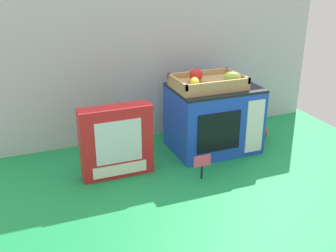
% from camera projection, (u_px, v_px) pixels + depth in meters
% --- Properties ---
extents(ground_plane, '(1.70, 1.70, 0.00)m').
position_uv_depth(ground_plane, '(185.00, 158.00, 1.74)').
color(ground_plane, '#198C47').
rests_on(ground_plane, ground).
extents(display_back_panel, '(1.61, 0.03, 0.75)m').
position_uv_depth(display_back_panel, '(160.00, 57.00, 1.87)').
color(display_back_panel, '#B7BABF').
rests_on(display_back_panel, ground).
extents(toy_microwave, '(0.37, 0.28, 0.29)m').
position_uv_depth(toy_microwave, '(213.00, 118.00, 1.79)').
color(toy_microwave, blue).
rests_on(toy_microwave, ground).
extents(food_groups_crate, '(0.29, 0.19, 0.08)m').
position_uv_depth(food_groups_crate, '(208.00, 83.00, 1.70)').
color(food_groups_crate, tan).
rests_on(food_groups_crate, toy_microwave).
extents(cookie_set_box, '(0.28, 0.08, 0.29)m').
position_uv_depth(cookie_set_box, '(116.00, 142.00, 1.56)').
color(cookie_set_box, red).
rests_on(cookie_set_box, ground).
extents(price_sign, '(0.07, 0.01, 0.10)m').
position_uv_depth(price_sign, '(202.00, 163.00, 1.56)').
color(price_sign, black).
rests_on(price_sign, ground).
extents(loose_toy_apple, '(0.06, 0.06, 0.06)m').
position_uv_depth(loose_toy_apple, '(261.00, 132.00, 1.93)').
color(loose_toy_apple, red).
rests_on(loose_toy_apple, ground).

